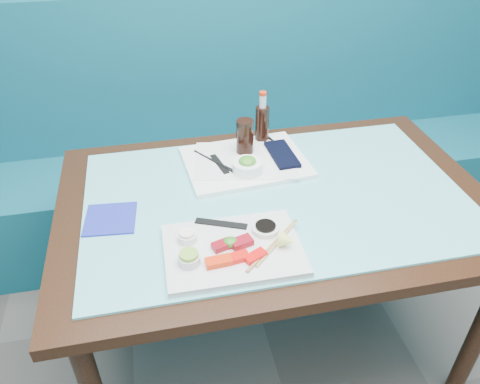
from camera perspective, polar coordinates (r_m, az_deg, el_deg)
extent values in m
cube|color=#105566|center=(2.44, -0.98, 0.01)|extent=(3.00, 0.55, 0.45)
cube|color=#105566|center=(2.39, -2.13, 12.33)|extent=(3.00, 0.12, 0.95)
cube|color=black|center=(1.54, 4.36, -1.24)|extent=(1.40, 0.90, 0.04)
cylinder|color=black|center=(1.82, 27.07, -15.11)|extent=(0.06, 0.06, 0.71)
cylinder|color=black|center=(2.03, -16.23, -5.62)|extent=(0.06, 0.06, 0.71)
cylinder|color=black|center=(2.25, 16.75, -1.26)|extent=(0.06, 0.06, 0.71)
cube|color=#65C4CB|center=(1.52, 4.40, -0.53)|extent=(1.22, 0.76, 0.01)
cube|color=silver|center=(1.30, -0.85, -7.08)|extent=(0.38, 0.27, 0.02)
cube|color=red|center=(1.25, -2.64, -8.47)|extent=(0.07, 0.04, 0.02)
cube|color=red|center=(1.26, -0.41, -8.01)|extent=(0.07, 0.04, 0.02)
cube|color=red|center=(1.26, 1.88, -7.85)|extent=(0.07, 0.06, 0.02)
cube|color=maroon|center=(1.29, -2.21, -6.52)|extent=(0.06, 0.05, 0.02)
cube|color=maroon|center=(1.30, 0.19, -6.15)|extent=(0.07, 0.05, 0.02)
ellipsoid|color=#2B751B|center=(1.30, -1.16, -6.12)|extent=(0.05, 0.05, 0.02)
cylinder|color=silver|center=(1.25, -6.21, -8.17)|extent=(0.07, 0.07, 0.02)
cylinder|color=#7EAE38|center=(1.24, -6.27, -7.58)|extent=(0.07, 0.07, 0.01)
cylinder|color=white|center=(1.32, -6.46, -5.52)|extent=(0.06, 0.06, 0.02)
cylinder|color=white|center=(1.31, -6.51, -5.01)|extent=(0.06, 0.06, 0.01)
cylinder|color=silver|center=(1.35, 3.13, -4.47)|extent=(0.09, 0.09, 0.02)
cylinder|color=black|center=(1.34, 3.14, -4.13)|extent=(0.07, 0.07, 0.01)
cone|color=#FFFC78|center=(1.29, 5.77, -5.92)|extent=(0.06, 0.06, 0.05)
cube|color=black|center=(1.37, -2.32, -3.87)|extent=(0.15, 0.08, 0.00)
cylinder|color=#A47B4D|center=(1.30, 4.05, -6.37)|extent=(0.19, 0.18, 0.01)
cylinder|color=tan|center=(1.31, 4.48, -6.33)|extent=(0.16, 0.15, 0.01)
cube|color=white|center=(1.67, 0.66, 3.68)|extent=(0.45, 0.35, 0.02)
cube|color=silver|center=(1.67, 0.66, 3.94)|extent=(0.40, 0.31, 0.00)
cylinder|color=white|center=(1.59, 0.89, 3.08)|extent=(0.13, 0.13, 0.04)
ellipsoid|color=#3B8E20|center=(1.58, 0.90, 3.78)|extent=(0.07, 0.07, 0.03)
cylinder|color=black|center=(1.68, 0.60, 6.76)|extent=(0.08, 0.08, 0.13)
cube|color=black|center=(1.69, 5.14, 4.60)|extent=(0.09, 0.19, 0.01)
cylinder|color=silver|center=(1.78, 4.01, 6.25)|extent=(0.04, 0.08, 0.01)
cylinder|color=black|center=(1.64, -2.65, 3.44)|extent=(0.15, 0.22, 0.01)
cylinder|color=black|center=(1.64, -2.37, 3.45)|extent=(0.12, 0.16, 0.01)
cube|color=black|center=(1.64, -2.51, 3.41)|extent=(0.05, 0.14, 0.00)
cylinder|color=black|center=(1.77, 2.71, 8.13)|extent=(0.05, 0.05, 0.15)
cylinder|color=silver|center=(1.73, 2.80, 10.99)|extent=(0.03, 0.03, 0.05)
cylinder|color=red|center=(1.72, 2.83, 11.91)|extent=(0.03, 0.03, 0.01)
cube|color=#1B2599|center=(1.47, -15.52, -3.16)|extent=(0.16, 0.16, 0.01)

